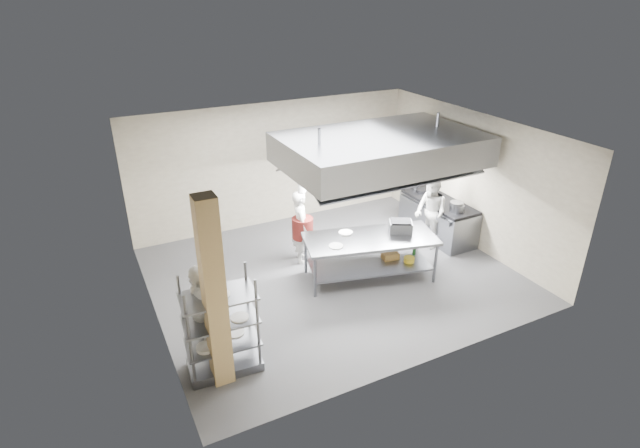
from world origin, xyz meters
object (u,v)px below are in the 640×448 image
griddle (401,227)px  pass_rack (221,324)px  island (369,258)px  stockpot (456,206)px  chef_plating (203,317)px  cooking_range (437,219)px  chef_line (430,213)px  chef_head (301,226)px

griddle → pass_rack: bearing=-134.8°
pass_rack → island: bearing=24.3°
island → stockpot: size_ratio=8.88×
pass_rack → chef_plating: (-0.20, 0.23, 0.06)m
chef_plating → island: bearing=107.8°
cooking_range → chef_line: (-0.51, -0.32, 0.40)m
island → chef_head: 1.61m
chef_head → chef_line: chef_line is taller
chef_line → stockpot: (0.46, -0.30, 0.18)m
chef_head → chef_line: size_ratio=0.98×
chef_head → griddle: (1.60, -1.32, 0.21)m
pass_rack → cooking_range: 6.28m
chef_plating → chef_head: bearing=132.4°
pass_rack → cooking_range: pass_rack is taller
island → pass_rack: (-3.43, -1.28, 0.37)m
chef_line → island: bearing=-67.1°
chef_line → chef_plating: chef_plating is taller
chef_plating → pass_rack: bearing=43.1°
cooking_range → stockpot: size_ratio=6.84×
griddle → stockpot: griddle is taller
island → chef_line: (1.94, 0.58, 0.37)m
pass_rack → chef_line: bearing=22.9°
cooking_range → chef_line: chef_line is taller
chef_plating → chef_line: bearing=108.0°
chef_plating → griddle: bearing=104.8°
pass_rack → stockpot: 6.04m
island → chef_plating: chef_plating is taller
island → chef_line: bearing=31.0°
island → chef_line: 2.06m
pass_rack → griddle: bearing=20.5°
island → chef_plating: size_ratio=1.47×
chef_line → stockpot: chef_line is taller
island → chef_plating: 3.80m
chef_head → stockpot: (3.33, -0.99, 0.19)m
chef_line → stockpot: bearing=63.2°
cooking_range → chef_head: (-3.38, 0.37, 0.39)m
chef_line → griddle: 1.43m
chef_head → island: bearing=-129.4°
chef_head → cooking_range: bearing=-81.7°
cooking_range → island: bearing=-159.8°
chef_plating → stockpot: bearing=104.1°
cooking_range → stockpot: stockpot is taller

